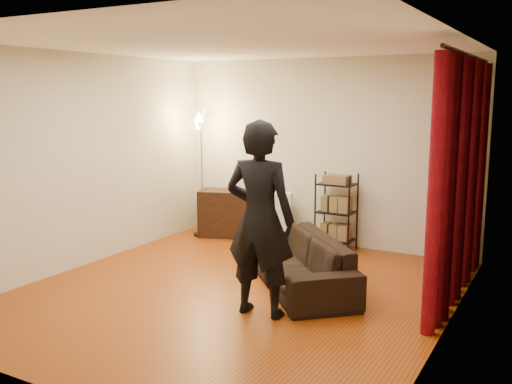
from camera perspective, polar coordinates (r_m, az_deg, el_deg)
The scene contains 14 objects.
floor at distance 6.46m, azimuth -2.10°, elevation -9.98°, with size 5.00×5.00×0.00m, color #85400D.
ceiling at distance 6.11m, azimuth -2.27°, elevation 14.62°, with size 5.00×5.00×0.00m, color white.
wall_back at distance 8.36m, azimuth 6.79°, elevation 3.97°, with size 5.00×5.00×0.00m, color beige.
wall_front at distance 4.24m, azimuth -20.05°, elevation -2.13°, with size 5.00×5.00×0.00m, color beige.
wall_left at distance 7.55m, azimuth -16.94°, elevation 3.00°, with size 5.00×5.00×0.00m, color beige.
wall_right at distance 5.34m, azimuth 18.91°, elevation 0.27°, with size 5.00×5.00×0.00m, color beige.
curtain_rod at distance 6.41m, azimuth 20.51°, elevation 12.71°, with size 0.04×0.04×2.65m, color black.
curtain at distance 6.47m, azimuth 19.65°, elevation 1.12°, with size 0.22×2.65×2.55m, color maroon, non-canonical shape.
sofa at distance 6.59m, azimuth 4.34°, elevation -6.95°, with size 2.00×0.78×0.58m, color black.
person at distance 5.58m, azimuth 0.39°, elevation -2.73°, with size 0.71×0.47×1.95m, color black.
media_cabinet at distance 8.83m, azimuth -1.65°, elevation -2.17°, with size 1.23×0.46×0.72m, color black.
storage_boxes at distance 8.40m, azimuth 2.61°, elevation -2.63°, with size 0.31×0.25×0.77m, color silver, non-canonical shape.
wire_shelf at distance 8.09m, azimuth 8.02°, elevation -2.01°, with size 0.50×0.35×1.09m, color black, non-canonical shape.
floor_lamp at distance 8.83m, azimuth -5.44°, elevation 1.83°, with size 0.35×0.35×1.95m, color silver, non-canonical shape.
Camera 1 is at (3.17, -5.19, 2.18)m, focal length 40.00 mm.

